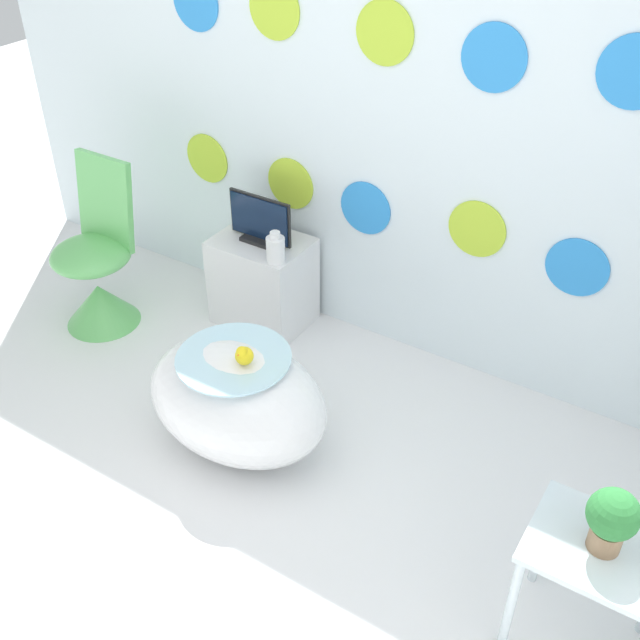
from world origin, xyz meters
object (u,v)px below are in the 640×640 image
tv (260,222)px  vase (276,249)px  chair (98,277)px  bathtub (237,399)px  potted_plant_left (612,518)px

tv → vase: bearing=-34.4°
chair → tv: bearing=32.9°
bathtub → potted_plant_left: potted_plant_left is taller
bathtub → chair: chair is taller
chair → potted_plant_left: size_ratio=3.88×
tv → potted_plant_left: bearing=-25.9°
bathtub → potted_plant_left: (1.52, -0.14, 0.37)m
tv → bathtub: bearing=-60.9°
tv → vase: tv is taller
bathtub → tv: tv is taller
vase → potted_plant_left: size_ratio=0.70×
vase → chair: bearing=-159.0°
chair → potted_plant_left: 2.77m
bathtub → potted_plant_left: size_ratio=3.61×
chair → vase: chair is taller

